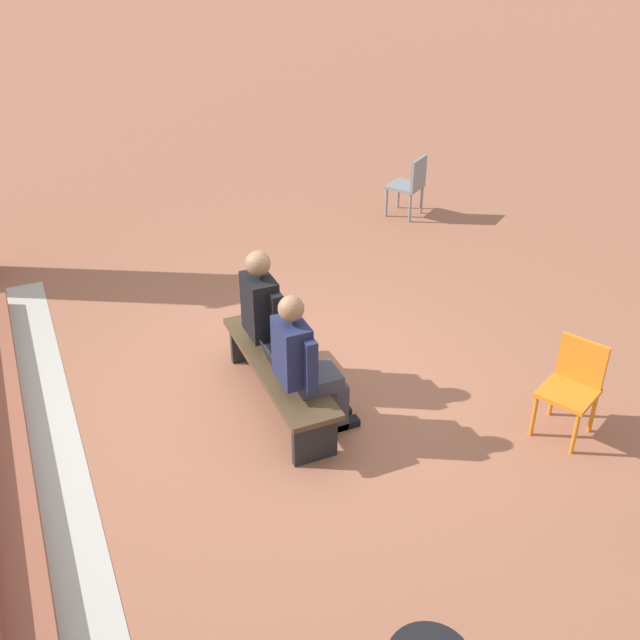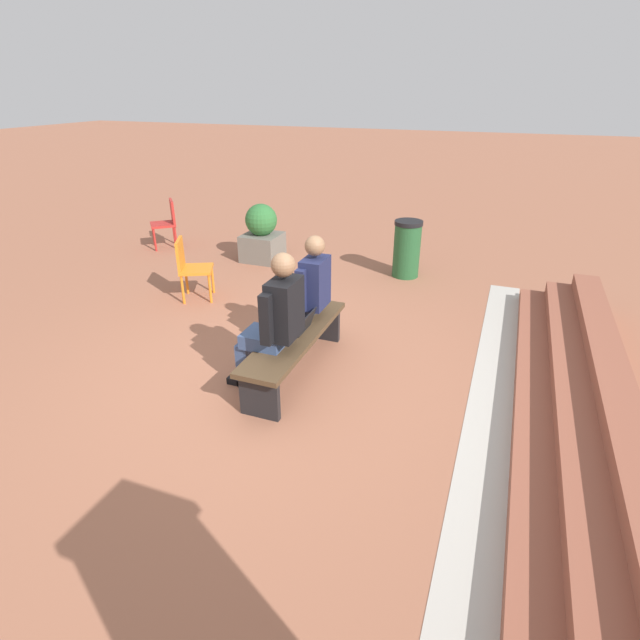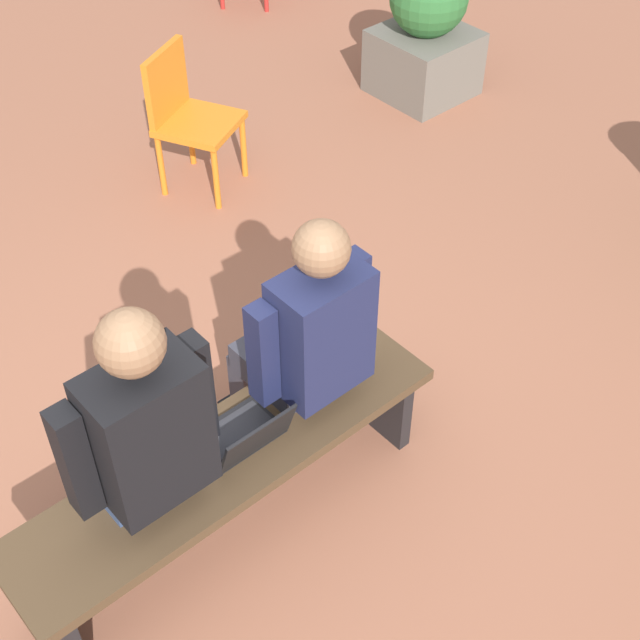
# 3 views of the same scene
# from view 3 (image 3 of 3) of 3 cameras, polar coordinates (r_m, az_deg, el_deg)

# --- Properties ---
(ground_plane) EXTENTS (60.00, 60.00, 0.00)m
(ground_plane) POSITION_cam_3_polar(r_m,az_deg,el_deg) (3.79, -9.03, -12.83)
(ground_plane) COLOR #9E6047
(bench) EXTENTS (1.80, 0.44, 0.45)m
(bench) POSITION_cam_3_polar(r_m,az_deg,el_deg) (3.49, -5.87, -9.42)
(bench) COLOR #4C3823
(bench) RESTS_ON ground
(person_student) EXTENTS (0.53, 0.67, 1.33)m
(person_student) POSITION_cam_3_polar(r_m,az_deg,el_deg) (3.42, -1.09, -1.29)
(person_student) COLOR #383842
(person_student) RESTS_ON ground
(person_adult) EXTENTS (0.56, 0.71, 1.38)m
(person_adult) POSITION_cam_3_polar(r_m,az_deg,el_deg) (3.14, -11.70, -7.35)
(person_adult) COLOR #384C75
(person_adult) RESTS_ON ground
(laptop) EXTENTS (0.32, 0.29, 0.21)m
(laptop) POSITION_cam_3_polar(r_m,az_deg,el_deg) (3.39, -4.84, -7.37)
(laptop) COLOR black
(laptop) RESTS_ON bench
(plastic_chair_foreground) EXTENTS (0.56, 0.56, 0.84)m
(plastic_chair_foreground) POSITION_cam_3_polar(r_m,az_deg,el_deg) (5.30, -8.55, 13.05)
(plastic_chair_foreground) COLOR orange
(plastic_chair_foreground) RESTS_ON ground
(planter) EXTENTS (0.60, 0.60, 0.94)m
(planter) POSITION_cam_3_polar(r_m,az_deg,el_deg) (6.28, 6.80, 17.82)
(planter) COLOR #6B665B
(planter) RESTS_ON ground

